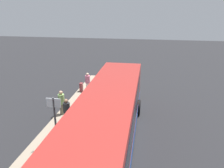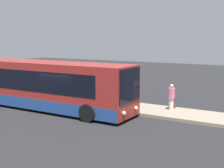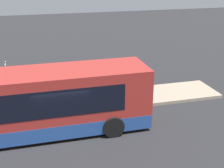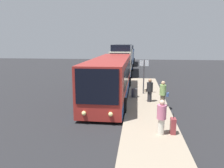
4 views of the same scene
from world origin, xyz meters
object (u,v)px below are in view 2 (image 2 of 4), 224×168
Objects in this scene: suitcase at (172,102)px; sign_post at (65,75)px; bus_lead at (47,86)px; passenger_waiting at (114,89)px; passenger_with_bags at (171,96)px; trash_bin at (73,97)px; passenger_boarding at (95,89)px.

sign_post is at bearing -171.70° from suitcase.
bus_lead is 2.65m from sign_post.
bus_lead is 4.75m from passenger_waiting.
suitcase is at bearing 12.00° from passenger_waiting.
passenger_with_bags is 8.01m from sign_post.
passenger_with_bags reaches higher than trash_bin.
passenger_boarding is at bearing 8.36° from sign_post.
passenger_waiting is at bearing -125.89° from passenger_boarding.
passenger_waiting reaches higher than passenger_boarding.
passenger_waiting is 4.34m from suitcase.
bus_lead reaches higher than passenger_with_bags.
passenger_with_bags is (7.37, 3.15, -0.49)m from bus_lead.
sign_post is at bearing 149.99° from trash_bin.
passenger_waiting is at bearing 179.87° from suitcase.
bus_lead is 8.19m from suitcase.
bus_lead is 12.60× the size of suitcase.
bus_lead is at bearing -116.28° from passenger_waiting.
bus_lead is 7.61× the size of passenger_with_bags.
passenger_with_bags is (5.53, 0.24, 0.01)m from passenger_boarding.
passenger_with_bags is (4.43, -0.55, -0.03)m from passenger_waiting.
bus_lead reaches higher than suitcase.
passenger_waiting is 2.58× the size of trash_bin.
passenger_waiting is 1.72× the size of suitcase.
bus_lead is 8.03m from passenger_with_bags.
sign_post is at bearing 26.63° from passenger_boarding.
trash_bin is (-1.18, -1.06, -0.53)m from passenger_boarding.
passenger_waiting is at bearing 39.17° from trash_bin.
suitcase is at bearing 15.67° from trash_bin.
suitcase is 0.35× the size of sign_post.
passenger_boarding is at bearing -132.04° from passenger_waiting.
passenger_waiting is 3.78m from sign_post.
passenger_waiting is at bearing 51.60° from bus_lead.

